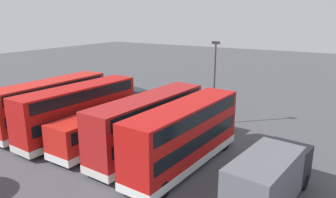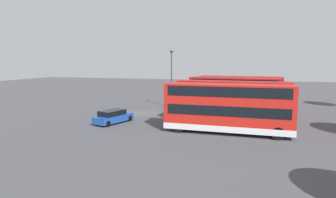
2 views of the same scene
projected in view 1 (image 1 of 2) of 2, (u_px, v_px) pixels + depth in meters
ground_plane at (180, 110)px, 35.70m from camera, size 140.00×140.00×0.00m
bus_double_decker_near_end at (185, 134)px, 21.68m from camera, size 3.29×11.41×4.55m
bus_double_decker_second at (149, 123)px, 23.85m from camera, size 3.31×11.55×4.55m
bus_single_deck_third at (108, 125)px, 25.80m from camera, size 2.87×10.65×2.95m
bus_double_decker_fourth at (79, 110)px, 27.20m from camera, size 3.27×11.69×4.55m
bus_double_decker_fifth at (52, 103)px, 29.30m from camera, size 2.72×11.60×4.55m
box_truck_blue at (270, 177)px, 17.35m from camera, size 3.40×7.75×3.20m
car_hatchback_silver at (138, 95)px, 39.27m from camera, size 4.90×3.04×1.43m
lamp_post_tall at (215, 77)px, 29.73m from camera, size 0.70×0.30×8.08m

